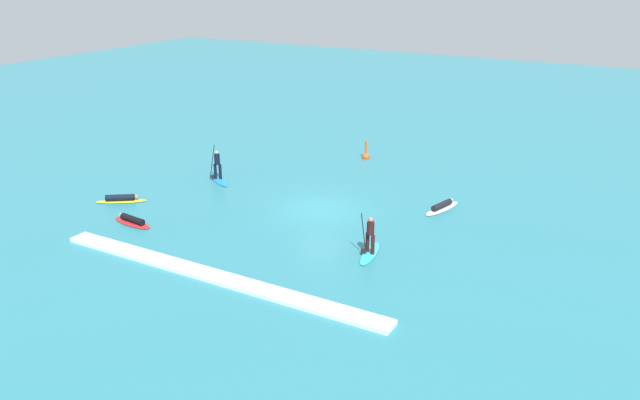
# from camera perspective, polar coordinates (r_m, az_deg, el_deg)

# --- Properties ---
(ground_plane) EXTENTS (120.00, 120.00, 0.00)m
(ground_plane) POSITION_cam_1_polar(r_m,az_deg,el_deg) (33.53, -0.00, -0.80)
(ground_plane) COLOR teal
(ground_plane) RESTS_ON ground
(surfer_on_white_board) EXTENTS (1.34, 2.85, 0.42)m
(surfer_on_white_board) POSITION_cam_1_polar(r_m,az_deg,el_deg) (34.03, 10.93, -0.59)
(surfer_on_white_board) COLOR white
(surfer_on_white_board) RESTS_ON ground_plane
(surfer_on_blue_board) EXTENTS (2.80, 2.22, 2.18)m
(surfer_on_blue_board) POSITION_cam_1_polar(r_m,az_deg,el_deg) (38.36, -9.19, 2.54)
(surfer_on_blue_board) COLOR #1E8CD1
(surfer_on_blue_board) RESTS_ON ground_plane
(surfer_on_red_board) EXTENTS (2.58, 1.00, 0.41)m
(surfer_on_red_board) POSITION_cam_1_polar(r_m,az_deg,el_deg) (32.97, -16.53, -1.80)
(surfer_on_red_board) COLOR red
(surfer_on_red_board) RESTS_ON ground_plane
(surfer_on_yellow_board) EXTENTS (2.59, 2.07, 0.42)m
(surfer_on_yellow_board) POSITION_cam_1_polar(r_m,az_deg,el_deg) (36.10, -17.44, 0.09)
(surfer_on_yellow_board) COLOR yellow
(surfer_on_yellow_board) RESTS_ON ground_plane
(surfer_on_teal_board) EXTENTS (1.03, 2.60, 2.00)m
(surfer_on_teal_board) POSITION_cam_1_polar(r_m,az_deg,el_deg) (28.27, 4.51, -3.96)
(surfer_on_teal_board) COLOR #33C6CC
(surfer_on_teal_board) RESTS_ON ground_plane
(marker_buoy) EXTENTS (0.51, 0.51, 1.32)m
(marker_buoy) POSITION_cam_1_polar(r_m,az_deg,el_deg) (42.28, 4.15, 4.02)
(marker_buoy) COLOR #E55119
(marker_buoy) RESTS_ON ground_plane
(wave_crest) EXTENTS (16.13, 0.90, 0.18)m
(wave_crest) POSITION_cam_1_polar(r_m,az_deg,el_deg) (26.73, -9.62, -6.73)
(wave_crest) COLOR white
(wave_crest) RESTS_ON ground_plane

